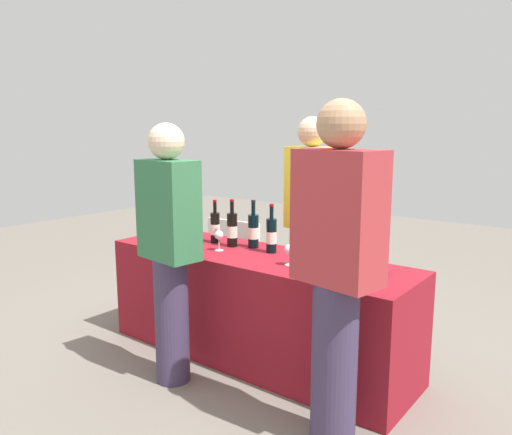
{
  "coord_description": "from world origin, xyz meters",
  "views": [
    {
      "loc": [
        1.98,
        -2.57,
        1.56
      ],
      "look_at": [
        0.0,
        0.0,
        0.98
      ],
      "focal_mm": 35.16,
      "sensor_mm": 36.0,
      "label": 1
    }
  ],
  "objects": [
    {
      "name": "ground_plane",
      "position": [
        0.0,
        0.0,
        0.0
      ],
      "size": [
        12.0,
        12.0,
        0.0
      ],
      "primitive_type": "plane",
      "color": "slate"
    },
    {
      "name": "tasting_table",
      "position": [
        0.0,
        0.0,
        0.36
      ],
      "size": [
        2.18,
        0.64,
        0.73
      ],
      "primitive_type": "cube",
      "color": "maroon",
      "rests_on": "ground_plane"
    },
    {
      "name": "wine_bottle_0",
      "position": [
        -0.72,
        0.07,
        0.85
      ],
      "size": [
        0.07,
        0.07,
        0.33
      ],
      "color": "black",
      "rests_on": "tasting_table"
    },
    {
      "name": "wine_bottle_1",
      "position": [
        -0.6,
        0.07,
        0.84
      ],
      "size": [
        0.08,
        0.08,
        0.31
      ],
      "color": "black",
      "rests_on": "tasting_table"
    },
    {
      "name": "wine_bottle_2",
      "position": [
        -0.45,
        0.1,
        0.84
      ],
      "size": [
        0.07,
        0.07,
        0.32
      ],
      "color": "black",
      "rests_on": "tasting_table"
    },
    {
      "name": "wine_bottle_3",
      "position": [
        -0.27,
        0.08,
        0.85
      ],
      "size": [
        0.07,
        0.07,
        0.34
      ],
      "color": "black",
      "rests_on": "tasting_table"
    },
    {
      "name": "wine_bottle_4",
      "position": [
        -0.14,
        0.15,
        0.85
      ],
      "size": [
        0.08,
        0.08,
        0.34
      ],
      "color": "black",
      "rests_on": "tasting_table"
    },
    {
      "name": "wine_bottle_5",
      "position": [
        0.05,
        0.1,
        0.85
      ],
      "size": [
        0.07,
        0.07,
        0.33
      ],
      "color": "black",
      "rests_on": "tasting_table"
    },
    {
      "name": "wine_bottle_6",
      "position": [
        0.84,
        0.09,
        0.85
      ],
      "size": [
        0.08,
        0.08,
        0.34
      ],
      "color": "black",
      "rests_on": "tasting_table"
    },
    {
      "name": "wine_glass_0",
      "position": [
        -0.69,
        -0.1,
        0.84
      ],
      "size": [
        0.07,
        0.07,
        0.15
      ],
      "color": "silver",
      "rests_on": "tasting_table"
    },
    {
      "name": "wine_glass_1",
      "position": [
        -0.4,
        -0.15,
        0.83
      ],
      "size": [
        0.07,
        0.07,
        0.14
      ],
      "color": "silver",
      "rests_on": "tasting_table"
    },
    {
      "name": "wine_glass_2",
      "position": [
        -0.26,
        -0.07,
        0.83
      ],
      "size": [
        0.06,
        0.06,
        0.14
      ],
      "color": "silver",
      "rests_on": "tasting_table"
    },
    {
      "name": "wine_glass_3",
      "position": [
        0.33,
        -0.09,
        0.82
      ],
      "size": [
        0.07,
        0.07,
        0.13
      ],
      "color": "silver",
      "rests_on": "tasting_table"
    },
    {
      "name": "wine_glass_4",
      "position": [
        0.48,
        -0.1,
        0.83
      ],
      "size": [
        0.06,
        0.06,
        0.14
      ],
      "color": "silver",
      "rests_on": "tasting_table"
    },
    {
      "name": "server_pouring",
      "position": [
        0.04,
        0.62,
        0.91
      ],
      "size": [
        0.38,
        0.22,
        1.64
      ],
      "rotation": [
        0.0,
        0.0,
        3.08
      ],
      "color": "black",
      "rests_on": "ground_plane"
    },
    {
      "name": "guest_0",
      "position": [
        -0.21,
        -0.58,
        0.86
      ],
      "size": [
        0.4,
        0.26,
        1.59
      ],
      "rotation": [
        0.0,
        0.0,
        -0.12
      ],
      "color": "#3F3351",
      "rests_on": "ground_plane"
    },
    {
      "name": "guest_1",
      "position": [
        0.89,
        -0.53,
        0.92
      ],
      "size": [
        0.44,
        0.29,
        1.69
      ],
      "rotation": [
        0.0,
        0.0,
        -0.18
      ],
      "color": "#3F3351",
      "rests_on": "ground_plane"
    },
    {
      "name": "menu_board",
      "position": [
        -0.98,
        0.92,
        0.36
      ],
      "size": [
        0.59,
        0.07,
        0.71
      ],
      "primitive_type": "cube",
      "rotation": [
        0.0,
        0.0,
        0.06
      ],
      "color": "white",
      "rests_on": "ground_plane"
    }
  ]
}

